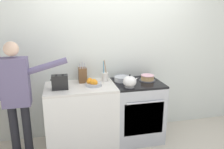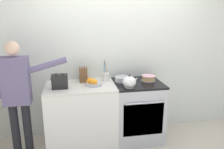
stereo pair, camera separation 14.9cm
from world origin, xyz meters
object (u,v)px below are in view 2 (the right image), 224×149
(stove_range, at_px, (137,111))
(tea_kettle, at_px, (130,82))
(mixing_bowl, at_px, (123,79))
(fruit_bowl, at_px, (93,83))
(layer_cake, at_px, (148,78))
(toaster, at_px, (60,81))
(person_baker, at_px, (18,90))
(knife_block, at_px, (83,74))
(utensil_crock, at_px, (106,76))

(stove_range, height_order, tea_kettle, tea_kettle)
(stove_range, relative_size, mixing_bowl, 3.64)
(tea_kettle, height_order, fruit_bowl, tea_kettle)
(layer_cake, relative_size, toaster, 1.07)
(tea_kettle, distance_m, person_baker, 1.49)
(layer_cake, bearing_deg, knife_block, 171.39)
(fruit_bowl, relative_size, person_baker, 0.15)
(knife_block, bearing_deg, mixing_bowl, -8.50)
(stove_range, height_order, fruit_bowl, fruit_bowl)
(mixing_bowl, xyz_separation_m, toaster, (-0.92, -0.18, 0.06))
(stove_range, relative_size, fruit_bowl, 3.91)
(mixing_bowl, bearing_deg, fruit_bowl, -164.54)
(fruit_bowl, bearing_deg, utensil_crock, 42.94)
(person_baker, bearing_deg, utensil_crock, 19.93)
(fruit_bowl, height_order, toaster, toaster)
(mixing_bowl, relative_size, fruit_bowl, 1.07)
(stove_range, bearing_deg, toaster, -176.13)
(layer_cake, xyz_separation_m, fruit_bowl, (-0.85, -0.07, 0.00))
(person_baker, bearing_deg, knife_block, 26.08)
(knife_block, bearing_deg, layer_cake, -8.61)
(stove_range, xyz_separation_m, utensil_crock, (-0.47, 0.17, 0.53))
(stove_range, relative_size, knife_block, 2.95)
(person_baker, bearing_deg, tea_kettle, 3.44)
(fruit_bowl, bearing_deg, person_baker, -174.09)
(mixing_bowl, bearing_deg, tea_kettle, -84.64)
(person_baker, bearing_deg, mixing_bowl, 14.91)
(fruit_bowl, bearing_deg, stove_range, 2.59)
(knife_block, distance_m, person_baker, 0.93)
(knife_block, height_order, fruit_bowl, knife_block)
(knife_block, relative_size, fruit_bowl, 1.33)
(tea_kettle, bearing_deg, person_baker, 177.57)
(tea_kettle, xyz_separation_m, fruit_bowl, (-0.50, 0.17, -0.04))
(stove_range, xyz_separation_m, layer_cake, (0.17, 0.04, 0.50))
(mixing_bowl, bearing_deg, knife_block, 171.50)
(layer_cake, bearing_deg, person_baker, -174.64)
(stove_range, distance_m, layer_cake, 0.53)
(knife_block, bearing_deg, utensil_crock, -3.08)
(tea_kettle, xyz_separation_m, person_baker, (-1.49, 0.06, -0.05))
(layer_cake, xyz_separation_m, toaster, (-1.31, -0.12, 0.06))
(utensil_crock, bearing_deg, toaster, -159.85)
(stove_range, height_order, knife_block, knife_block)
(stove_range, xyz_separation_m, mixing_bowl, (-0.21, 0.10, 0.50))
(utensil_crock, bearing_deg, tea_kettle, -52.45)
(knife_block, height_order, toaster, knife_block)
(layer_cake, bearing_deg, stove_range, -167.16)
(tea_kettle, relative_size, knife_block, 0.73)
(fruit_bowl, bearing_deg, knife_block, 119.44)
(tea_kettle, distance_m, utensil_crock, 0.46)
(tea_kettle, xyz_separation_m, toaster, (-0.95, 0.12, 0.02))
(toaster, relative_size, person_baker, 0.15)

